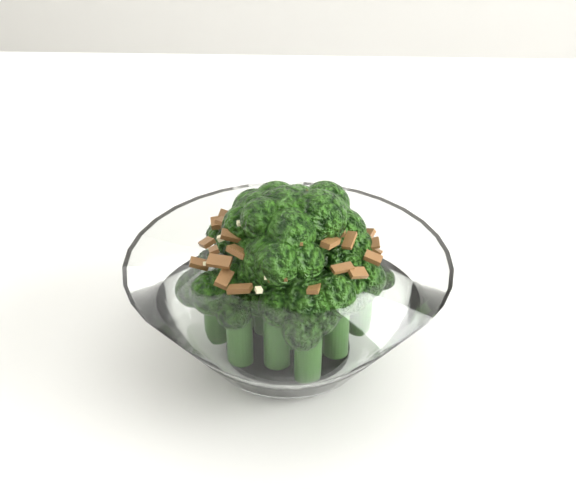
% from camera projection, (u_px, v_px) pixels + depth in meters
% --- Properties ---
extents(table, '(1.37, 1.09, 0.75)m').
position_uv_depth(table, '(229.00, 317.00, 0.69)').
color(table, white).
rests_on(table, ground).
extents(broccoli_dish, '(0.19, 0.19, 0.12)m').
position_uv_depth(broccoli_dish, '(289.00, 294.00, 0.52)').
color(broccoli_dish, white).
rests_on(broccoli_dish, table).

